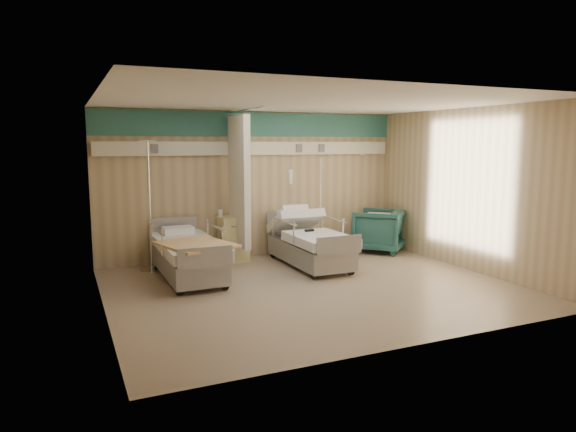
{
  "coord_description": "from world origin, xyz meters",
  "views": [
    {
      "loc": [
        -3.43,
        -6.83,
        2.19
      ],
      "look_at": [
        -0.14,
        0.6,
        1.04
      ],
      "focal_mm": 32.0,
      "sensor_mm": 36.0,
      "label": 1
    }
  ],
  "objects_px": {
    "iv_stand_left": "(151,245)",
    "bed_left": "(189,260)",
    "iv_stand_right": "(320,235)",
    "visitor_armchair": "(379,230)",
    "bedside_cabinet": "(233,239)",
    "bed_right": "(310,248)"
  },
  "relations": [
    {
      "from": "iv_stand_left",
      "to": "bed_left",
      "type": "bearing_deg",
      "value": -55.93
    },
    {
      "from": "bed_left",
      "to": "iv_stand_right",
      "type": "relative_size",
      "value": 1.12
    },
    {
      "from": "bed_left",
      "to": "visitor_armchair",
      "type": "height_order",
      "value": "visitor_armchair"
    },
    {
      "from": "visitor_armchair",
      "to": "iv_stand_right",
      "type": "bearing_deg",
      "value": -54.0
    },
    {
      "from": "visitor_armchair",
      "to": "bedside_cabinet",
      "type": "bearing_deg",
      "value": -49.06
    },
    {
      "from": "bed_right",
      "to": "iv_stand_right",
      "type": "height_order",
      "value": "iv_stand_right"
    },
    {
      "from": "bedside_cabinet",
      "to": "iv_stand_left",
      "type": "xyz_separation_m",
      "value": [
        -1.53,
        -0.19,
        0.04
      ]
    },
    {
      "from": "bed_right",
      "to": "bed_left",
      "type": "xyz_separation_m",
      "value": [
        -2.2,
        0.0,
        0.0
      ]
    },
    {
      "from": "visitor_armchair",
      "to": "iv_stand_right",
      "type": "xyz_separation_m",
      "value": [
        -1.23,
        0.25,
        -0.04
      ]
    },
    {
      "from": "iv_stand_left",
      "to": "iv_stand_right",
      "type": "bearing_deg",
      "value": 1.56
    },
    {
      "from": "bed_right",
      "to": "bed_left",
      "type": "bearing_deg",
      "value": 180.0
    },
    {
      "from": "visitor_armchair",
      "to": "bed_right",
      "type": "bearing_deg",
      "value": -25.9
    },
    {
      "from": "iv_stand_right",
      "to": "bed_right",
      "type": "bearing_deg",
      "value": -127.83
    },
    {
      "from": "bed_left",
      "to": "iv_stand_left",
      "type": "xyz_separation_m",
      "value": [
        -0.48,
        0.71,
        0.15
      ]
    },
    {
      "from": "bed_left",
      "to": "iv_stand_right",
      "type": "bearing_deg",
      "value": 15.82
    },
    {
      "from": "iv_stand_right",
      "to": "iv_stand_left",
      "type": "xyz_separation_m",
      "value": [
        -3.3,
        -0.09,
        0.07
      ]
    },
    {
      "from": "bedside_cabinet",
      "to": "iv_stand_left",
      "type": "distance_m",
      "value": 1.54
    },
    {
      "from": "iv_stand_left",
      "to": "bedside_cabinet",
      "type": "bearing_deg",
      "value": 7.09
    },
    {
      "from": "bed_right",
      "to": "visitor_armchair",
      "type": "distance_m",
      "value": 1.93
    },
    {
      "from": "bed_left",
      "to": "bed_right",
      "type": "bearing_deg",
      "value": 0.0
    },
    {
      "from": "bed_right",
      "to": "iv_stand_left",
      "type": "relative_size",
      "value": 0.96
    },
    {
      "from": "iv_stand_right",
      "to": "visitor_armchair",
      "type": "bearing_deg",
      "value": -11.68
    }
  ]
}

